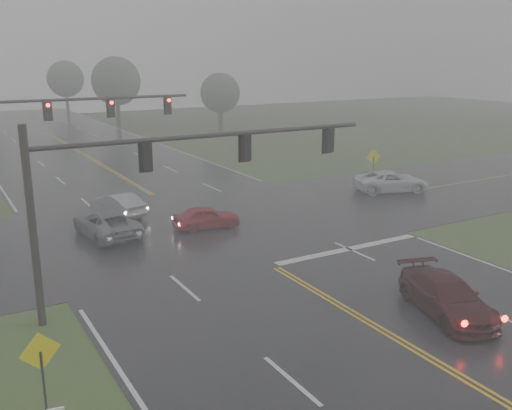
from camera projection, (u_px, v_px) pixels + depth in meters
main_road at (217, 234)px, 30.79m from camera, size 18.00×160.00×0.02m
cross_street at (202, 224)px, 32.46m from camera, size 120.00×14.00×0.02m
stop_bar at (349, 249)px, 28.29m from camera, size 8.50×0.50×0.01m
sedan_maroon at (445, 314)px, 21.24m from camera, size 3.24×5.18×1.40m
sedan_red at (207, 228)px, 31.69m from camera, size 3.87×1.93×1.27m
sedan_silver at (118, 216)px, 34.22m from camera, size 2.49×4.38×1.36m
car_grey at (107, 236)px, 30.31m from camera, size 2.79×5.30×1.42m
pickup_white at (391, 192)px, 40.17m from camera, size 5.72×3.96×1.45m
signal_gantry_near at (153, 173)px, 21.27m from camera, size 14.12×0.31×7.18m
signal_gantry_far at (52, 122)px, 35.45m from camera, size 13.34×0.38×7.52m
sign_diamond_west at (41, 362)px, 14.61m from camera, size 1.06×0.24×2.57m
sign_diamond_east at (373, 161)px, 41.15m from camera, size 1.15×0.30×2.80m
tree_ne_a at (116, 81)px, 73.26m from camera, size 6.25×6.25×9.18m
tree_e_near at (220, 93)px, 70.38m from camera, size 4.92×4.92×7.23m
tree_n_far at (65, 79)px, 91.01m from camera, size 5.76×5.76×8.46m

